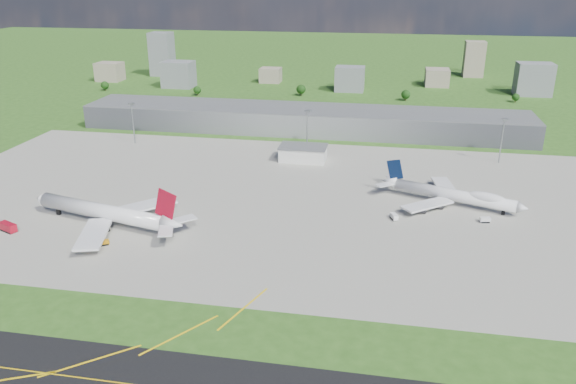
% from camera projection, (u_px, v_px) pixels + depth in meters
% --- Properties ---
extents(ground, '(1400.00, 1400.00, 0.00)m').
position_uv_depth(ground, '(300.00, 136.00, 370.26)').
color(ground, '#2E571B').
rests_on(ground, ground).
extents(apron, '(360.00, 190.00, 0.08)m').
position_uv_depth(apron, '(284.00, 198.00, 267.74)').
color(apron, gray).
rests_on(apron, ground).
extents(terminal, '(300.00, 42.00, 15.00)m').
position_uv_depth(terminal, '(303.00, 120.00, 381.28)').
color(terminal, slate).
rests_on(terminal, ground).
extents(ops_building, '(26.00, 16.00, 8.00)m').
position_uv_depth(ops_building, '(303.00, 154.00, 321.30)').
color(ops_building, silver).
rests_on(ops_building, ground).
extents(mast_west, '(3.50, 2.00, 25.90)m').
position_uv_depth(mast_west, '(132.00, 116.00, 348.46)').
color(mast_west, gray).
rests_on(mast_west, ground).
extents(mast_center, '(3.50, 2.00, 25.90)m').
position_uv_depth(mast_center, '(307.00, 124.00, 330.07)').
color(mast_center, gray).
rests_on(mast_center, ground).
extents(mast_east, '(3.50, 2.00, 25.90)m').
position_uv_depth(mast_east, '(503.00, 133.00, 311.69)').
color(mast_east, gray).
rests_on(mast_east, ground).
extents(airliner_red_twin, '(77.27, 59.21, 21.46)m').
position_uv_depth(airliner_red_twin, '(108.00, 213.00, 237.08)').
color(airliner_red_twin, white).
rests_on(airliner_red_twin, ground).
extents(airliner_blue_quad, '(64.90, 49.54, 17.61)m').
position_uv_depth(airliner_blue_quad, '(454.00, 195.00, 258.61)').
color(airliner_blue_quad, white).
rests_on(airliner_blue_quad, ground).
extents(fire_truck, '(8.99, 6.20, 3.72)m').
position_uv_depth(fire_truck, '(8.00, 227.00, 232.89)').
color(fire_truck, '#A00B1D').
rests_on(fire_truck, ground).
extents(tug_yellow, '(4.51, 4.14, 1.92)m').
position_uv_depth(tug_yellow, '(104.00, 243.00, 221.48)').
color(tug_yellow, '#BF7D0B').
rests_on(tug_yellow, ground).
extents(van_white_near, '(3.86, 5.34, 2.50)m').
position_uv_depth(van_white_near, '(394.00, 217.00, 244.51)').
color(van_white_near, white).
rests_on(van_white_near, ground).
extents(van_white_far, '(4.75, 2.89, 2.32)m').
position_uv_depth(van_white_far, '(485.00, 220.00, 241.51)').
color(van_white_far, silver).
rests_on(van_white_far, ground).
extents(bldg_far_w, '(24.00, 20.00, 18.00)m').
position_uv_depth(bldg_far_w, '(110.00, 72.00, 559.58)').
color(bldg_far_w, gray).
rests_on(bldg_far_w, ground).
extents(bldg_w, '(28.00, 22.00, 24.00)m').
position_uv_depth(bldg_w, '(178.00, 74.00, 526.79)').
color(bldg_w, slate).
rests_on(bldg_w, ground).
extents(bldg_cw, '(20.00, 18.00, 14.00)m').
position_uv_depth(bldg_cw, '(271.00, 75.00, 551.90)').
color(bldg_cw, gray).
rests_on(bldg_cw, ground).
extents(bldg_c, '(26.00, 20.00, 22.00)m').
position_uv_depth(bldg_c, '(350.00, 79.00, 509.58)').
color(bldg_c, slate).
rests_on(bldg_c, ground).
extents(bldg_ce, '(22.00, 24.00, 16.00)m').
position_uv_depth(bldg_ce, '(437.00, 77.00, 533.96)').
color(bldg_ce, gray).
rests_on(bldg_ce, ground).
extents(bldg_e, '(30.00, 22.00, 28.00)m').
position_uv_depth(bldg_e, '(534.00, 79.00, 490.92)').
color(bldg_e, slate).
rests_on(bldg_e, ground).
extents(bldg_tall_w, '(22.00, 20.00, 44.00)m').
position_uv_depth(bldg_tall_w, '(162.00, 54.00, 584.84)').
color(bldg_tall_w, slate).
rests_on(bldg_tall_w, ground).
extents(bldg_tall_e, '(20.00, 18.00, 36.00)m').
position_uv_depth(bldg_tall_e, '(474.00, 59.00, 578.64)').
color(bldg_tall_e, gray).
rests_on(bldg_tall_e, ground).
extents(tree_far_w, '(7.20, 7.20, 8.80)m').
position_uv_depth(tree_far_w, '(105.00, 85.00, 511.79)').
color(tree_far_w, '#382314').
rests_on(tree_far_w, ground).
extents(tree_w, '(6.75, 6.75, 8.25)m').
position_uv_depth(tree_w, '(197.00, 90.00, 492.29)').
color(tree_w, '#382314').
rests_on(tree_w, ground).
extents(tree_c, '(8.10, 8.10, 9.90)m').
position_uv_depth(tree_c, '(301.00, 89.00, 490.64)').
color(tree_c, '#382314').
rests_on(tree_c, ground).
extents(tree_e, '(7.65, 7.65, 9.35)m').
position_uv_depth(tree_e, '(406.00, 94.00, 471.13)').
color(tree_e, '#382314').
rests_on(tree_e, ground).
extents(tree_far_e, '(6.30, 6.30, 7.70)m').
position_uv_depth(tree_far_e, '(516.00, 97.00, 465.61)').
color(tree_far_e, '#382314').
rests_on(tree_far_e, ground).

